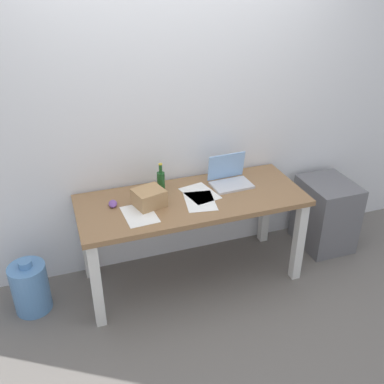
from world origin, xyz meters
name	(u,v)px	position (x,y,z in m)	size (l,w,h in m)	color
ground_plane	(192,276)	(0.00, 0.00, 0.00)	(8.00, 8.00, 0.00)	slate
back_wall	(175,107)	(0.00, 0.40, 1.30)	(5.20, 0.08, 2.60)	white
desk	(192,210)	(0.00, 0.00, 0.62)	(1.68, 0.68, 0.73)	olive
laptop_right	(230,178)	(0.35, 0.12, 0.78)	(0.31, 0.24, 0.23)	silver
beer_bottle	(161,181)	(-0.18, 0.18, 0.81)	(0.06, 0.06, 0.23)	#1E5123
computer_mouse	(113,204)	(-0.57, 0.08, 0.74)	(0.06, 0.10, 0.03)	#724799
cardboard_box	(149,198)	(-0.32, 0.00, 0.79)	(0.20, 0.18, 0.12)	tan
paper_sheet_front_left	(140,214)	(-0.42, -0.10, 0.73)	(0.21, 0.30, 0.00)	white
paper_sheet_center	(200,201)	(0.04, -0.07, 0.73)	(0.21, 0.30, 0.00)	white
paper_sheet_near_back	(200,193)	(0.08, 0.05, 0.73)	(0.21, 0.30, 0.00)	white
water_cooler_jug	(30,287)	(-1.22, 0.04, 0.19)	(0.26, 0.26, 0.43)	#598CC6
filing_cabinet	(325,214)	(1.26, 0.06, 0.31)	(0.40, 0.48, 0.61)	slate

